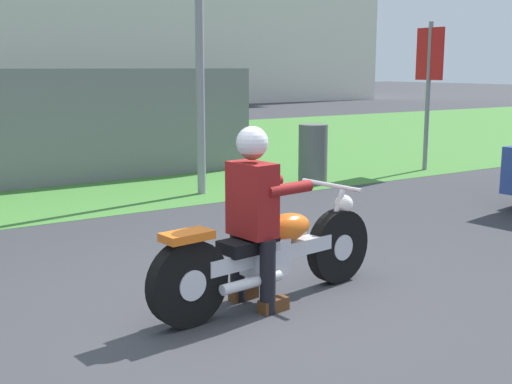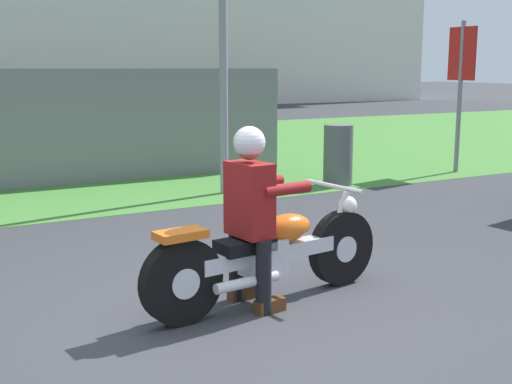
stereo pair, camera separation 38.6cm
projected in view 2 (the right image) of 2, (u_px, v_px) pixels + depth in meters
The scene contains 7 objects.
ground at pixel (224, 320), 4.88m from camera, with size 120.00×120.00×0.00m, color #38383D.
grass_verge at pixel (9, 160), 13.30m from camera, with size 60.00×12.00×0.01m, color #478438.
motorcycle_lead at pixel (269, 254), 5.18m from camera, with size 2.18×0.66×0.87m.
rider_lead at pixel (251, 203), 5.01m from camera, with size 0.59×0.51×1.40m.
trash_can at pixel (338, 155), 10.40m from camera, with size 0.46×0.46×0.94m, color #595E5B.
sign_banner at pixel (461, 73), 11.45m from camera, with size 0.08×0.60×2.60m.
fence_segment at pixel (84, 127), 10.43m from camera, with size 7.00×0.06×1.80m, color slate.
Camera 2 is at (-2.02, -4.16, 1.82)m, focal length 46.73 mm.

